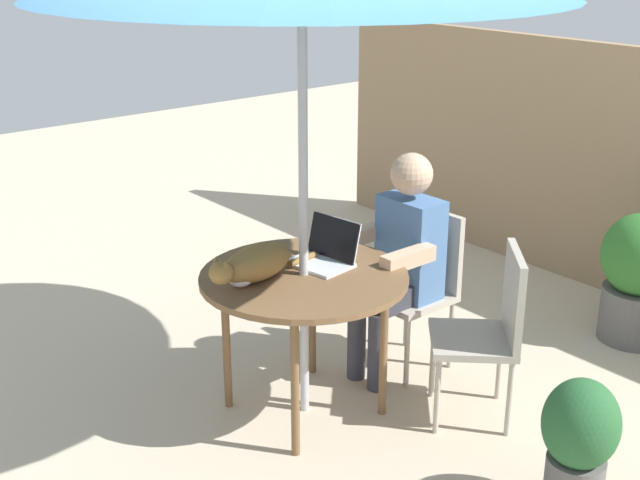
{
  "coord_description": "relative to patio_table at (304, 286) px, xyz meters",
  "views": [
    {
      "loc": [
        2.91,
        -2.33,
        2.3
      ],
      "look_at": [
        0.0,
        0.1,
        0.89
      ],
      "focal_mm": 47.64,
      "sensor_mm": 36.0,
      "label": 1
    }
  ],
  "objects": [
    {
      "name": "ground_plane",
      "position": [
        0.0,
        0.0,
        -0.68
      ],
      "size": [
        14.0,
        14.0,
        0.0
      ],
      "primitive_type": "plane",
      "color": "#BCAD93"
    },
    {
      "name": "fence_back",
      "position": [
        0.0,
        2.52,
        0.13
      ],
      "size": [
        4.7,
        0.08,
        1.61
      ],
      "primitive_type": "cube",
      "color": "#937756",
      "rests_on": "ground"
    },
    {
      "name": "patio_table",
      "position": [
        0.0,
        0.0,
        0.0
      ],
      "size": [
        1.0,
        1.0,
        0.74
      ],
      "color": "brown",
      "rests_on": "ground"
    },
    {
      "name": "chair_occupied",
      "position": [
        0.0,
        0.81,
        -0.17
      ],
      "size": [
        0.4,
        0.4,
        0.88
      ],
      "color": "#B2A899",
      "rests_on": "ground"
    },
    {
      "name": "chair_empty",
      "position": [
        0.62,
        0.66,
        -0.17
      ],
      "size": [
        0.57,
        0.57,
        0.88
      ],
      "color": "#B2A899",
      "rests_on": "ground"
    },
    {
      "name": "person_seated",
      "position": [
        0.0,
        0.65,
        0.0
      ],
      "size": [
        0.48,
        0.48,
        1.22
      ],
      "color": "#4C72A5",
      "rests_on": "ground"
    },
    {
      "name": "laptop",
      "position": [
        -0.05,
        0.18,
        0.13
      ],
      "size": [
        0.33,
        0.29,
        0.21
      ],
      "color": "silver",
      "rests_on": "patio_table"
    },
    {
      "name": "cat",
      "position": [
        -0.09,
        -0.23,
        0.15
      ],
      "size": [
        0.25,
        0.65,
        0.17
      ],
      "color": "olive",
      "rests_on": "patio_table"
    },
    {
      "name": "potted_plant_near_fence",
      "position": [
        1.33,
        0.35,
        -0.34
      ],
      "size": [
        0.31,
        0.31,
        0.62
      ],
      "color": "#595654",
      "rests_on": "ground"
    },
    {
      "name": "potted_plant_by_chair",
      "position": [
        0.63,
        1.98,
        -0.27
      ],
      "size": [
        0.46,
        0.46,
        0.78
      ],
      "color": "#595654",
      "rests_on": "ground"
    }
  ]
}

